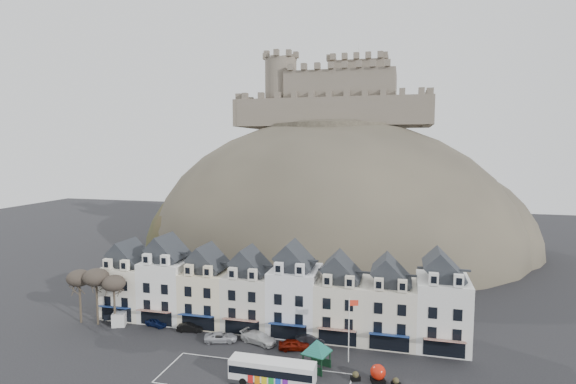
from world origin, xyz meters
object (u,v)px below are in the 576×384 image
(car_white, at_px, (259,338))
(car_black, at_px, (190,327))
(white_van, at_px, (121,316))
(car_maroon, at_px, (294,345))
(bus, at_px, (272,371))
(car_silver, at_px, (221,337))
(car_charcoal, at_px, (310,339))
(bus_shelter, at_px, (317,346))
(red_buoy, at_px, (378,374))
(flagpole, at_px, (350,326))
(car_navy, at_px, (156,322))

(car_white, bearing_deg, car_black, 101.54)
(white_van, relative_size, car_maroon, 1.14)
(bus, relative_size, car_silver, 2.21)
(car_charcoal, bearing_deg, car_white, 91.45)
(bus_shelter, height_order, car_black, bus_shelter)
(car_silver, bearing_deg, car_white, -97.88)
(bus_shelter, bearing_deg, car_black, 178.03)
(bus, relative_size, bus_shelter, 1.73)
(car_white, distance_m, car_maroon, 5.27)
(bus, height_order, car_maroon, bus)
(red_buoy, xyz_separation_m, car_white, (-16.40, 6.52, -0.34))
(bus, height_order, car_white, bus)
(car_white, bearing_deg, car_silver, 116.79)
(flagpole, relative_size, car_silver, 1.85)
(bus, xyz_separation_m, car_maroon, (0.38, 8.91, -0.84))
(bus, relative_size, car_black, 2.62)
(flagpole, xyz_separation_m, car_maroon, (-7.46, 1.55, -4.00))
(white_van, height_order, car_silver, white_van)
(white_van, bearing_deg, car_maroon, -27.72)
(bus, bearing_deg, flagpole, 43.25)
(bus, xyz_separation_m, white_van, (-27.46, 11.41, -0.55))
(bus_shelter, xyz_separation_m, car_navy, (-25.73, 6.91, -2.30))
(red_buoy, relative_size, car_maroon, 0.52)
(car_maroon, bearing_deg, flagpole, -114.69)
(flagpole, height_order, car_navy, flagpole)
(bus, height_order, car_charcoal, bus)
(car_navy, distance_m, car_maroon, 22.01)
(car_black, xyz_separation_m, car_charcoal, (17.65, 0.50, 0.03))
(car_maroon, bearing_deg, red_buoy, -129.88)
(car_navy, bearing_deg, car_white, -81.62)
(bus_shelter, relative_size, car_black, 1.52)
(car_maroon, bearing_deg, bus, 164.59)
(bus_shelter, relative_size, flagpole, 0.69)
(bus, bearing_deg, car_maroon, 87.59)
(car_silver, height_order, car_maroon, car_maroon)
(bus_shelter, bearing_deg, bus, -117.47)
(flagpole, bearing_deg, car_charcoal, 145.27)
(white_van, relative_size, car_white, 0.90)
(car_navy, bearing_deg, bus, -103.89)
(white_van, bearing_deg, bus, -45.16)
(flagpole, xyz_separation_m, car_silver, (-17.86, 1.55, -4.07))
(bus, bearing_deg, bus_shelter, 46.69)
(flagpole, height_order, car_white, flagpole)
(car_white, xyz_separation_m, car_maroon, (5.20, -0.83, -0.06))
(flagpole, xyz_separation_m, car_black, (-23.50, 3.55, -4.08))
(car_black, distance_m, car_charcoal, 17.66)
(car_white, xyz_separation_m, car_charcoal, (6.81, 1.67, -0.11))
(bus_shelter, bearing_deg, red_buoy, 6.02)
(car_silver, height_order, car_charcoal, car_charcoal)
(bus_shelter, xyz_separation_m, white_van, (-31.71, 6.91, -1.93))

